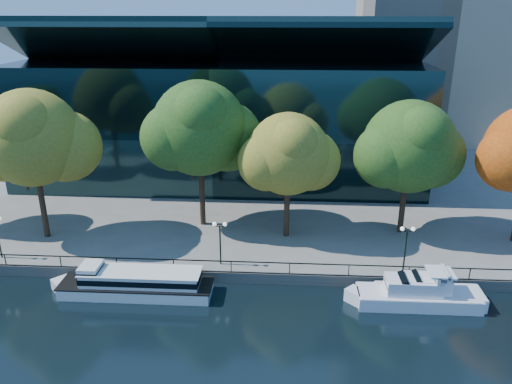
# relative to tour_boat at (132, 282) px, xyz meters

# --- Properties ---
(ground) EXTENTS (160.00, 160.00, 0.00)m
(ground) POSITION_rel_tour_boat_xyz_m (7.91, -0.79, -1.11)
(ground) COLOR black
(ground) RESTS_ON ground
(promenade) EXTENTS (90.00, 67.08, 1.00)m
(promenade) POSITION_rel_tour_boat_xyz_m (7.91, 35.59, -0.61)
(promenade) COLOR slate
(promenade) RESTS_ON ground
(railing) EXTENTS (88.20, 0.08, 0.99)m
(railing) POSITION_rel_tour_boat_xyz_m (7.91, 2.46, 0.83)
(railing) COLOR black
(railing) RESTS_ON promenade
(convention_building) EXTENTS (50.00, 24.57, 21.43)m
(convention_building) POSITION_rel_tour_boat_xyz_m (3.91, 31.00, 7.40)
(convention_building) COLOR black
(convention_building) RESTS_ON ground
(tour_boat) EXTENTS (13.72, 3.06, 2.60)m
(tour_boat) POSITION_rel_tour_boat_xyz_m (0.00, 0.00, 0.00)
(tour_boat) COLOR white
(tour_boat) RESTS_ON ground
(cruiser_near) EXTENTS (10.58, 2.73, 3.07)m
(cruiser_near) POSITION_rel_tour_boat_xyz_m (22.69, -0.17, -0.15)
(cruiser_near) COLOR white
(cruiser_near) RESTS_ON ground
(cruiser_far) EXTENTS (9.39, 2.60, 3.07)m
(cruiser_far) POSITION_rel_tour_boat_xyz_m (23.65, 0.08, -0.13)
(cruiser_far) COLOR white
(cruiser_far) RESTS_ON ground
(tree_1) EXTENTS (11.31, 9.28, 14.51)m
(tree_1) POSITION_rel_tour_boat_xyz_m (-10.86, 8.25, 9.68)
(tree_1) COLOR black
(tree_1) RESTS_ON promenade
(tree_2) EXTENTS (11.67, 9.57, 14.87)m
(tree_2) POSITION_rel_tour_boat_xyz_m (4.09, 12.13, 9.89)
(tree_2) COLOR black
(tree_2) RESTS_ON promenade
(tree_3) EXTENTS (9.73, 7.98, 12.31)m
(tree_3) POSITION_rel_tour_boat_xyz_m (12.75, 9.86, 8.14)
(tree_3) COLOR black
(tree_3) RESTS_ON promenade
(tree_4) EXTENTS (11.09, 9.09, 13.30)m
(tree_4) POSITION_rel_tour_boat_xyz_m (24.24, 11.49, 8.56)
(tree_4) COLOR black
(tree_4) RESTS_ON promenade
(lamp_1) EXTENTS (1.26, 0.36, 4.03)m
(lamp_1) POSITION_rel_tour_boat_xyz_m (6.84, 3.71, 2.87)
(lamp_1) COLOR black
(lamp_1) RESTS_ON promenade
(lamp_2) EXTENTS (1.26, 0.36, 4.03)m
(lamp_2) POSITION_rel_tour_boat_xyz_m (22.74, 3.71, 2.87)
(lamp_2) COLOR black
(lamp_2) RESTS_ON promenade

